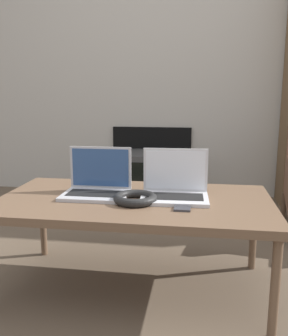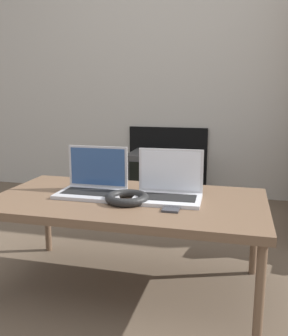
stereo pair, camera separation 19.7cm
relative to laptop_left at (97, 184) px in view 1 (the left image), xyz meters
name	(u,v)px [view 1 (the left image)]	position (x,y,z in m)	size (l,w,h in m)	color
ground_plane	(126,314)	(0.18, -0.26, -0.49)	(14.00, 14.00, 0.00)	brown
wall_back	(169,48)	(0.18, 1.72, 0.80)	(7.00, 0.08, 2.60)	#ADA89E
table	(134,205)	(0.18, -0.04, -0.08)	(1.24, 0.66, 0.44)	brown
laptop_left	(97,184)	(0.00, 0.00, 0.00)	(0.30, 0.22, 0.22)	#B2B2B7
laptop_right	(175,187)	(0.36, 0.00, 0.00)	(0.31, 0.23, 0.22)	silver
headphones	(135,198)	(0.20, -0.10, -0.03)	(0.19, 0.19, 0.04)	black
phone	(183,206)	(0.41, -0.14, -0.04)	(0.07, 0.12, 0.01)	#333338
tv	(148,176)	(0.04, 1.44, -0.28)	(0.56, 0.45, 0.41)	#383838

